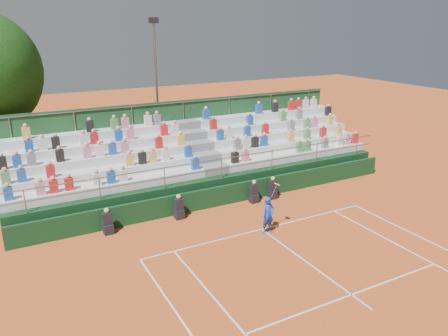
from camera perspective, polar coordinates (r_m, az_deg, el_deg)
ground at (r=19.31m, az=4.95°, el=-7.98°), size 90.00×90.00×0.00m
courtside_wall at (r=21.61m, az=0.38°, el=-3.49°), size 20.00×0.15×1.00m
line_officials at (r=20.72m, az=-2.11°, el=-4.57°), size 8.81×0.40×1.19m
grandstand at (r=24.13m, az=-3.30°, el=0.31°), size 20.00×5.20×4.40m
tennis_player at (r=18.71m, az=5.79°, el=-6.13°), size 0.85×0.46×2.22m
floodlight_mast at (r=29.16m, az=-8.83°, el=11.45°), size 0.60×0.25×8.90m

